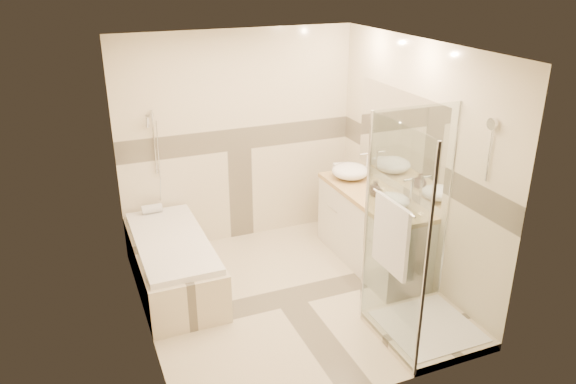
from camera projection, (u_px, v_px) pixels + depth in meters
name	position (u px, v px, depth m)	size (l,w,h in m)	color
room	(293.00, 181.00, 5.27)	(2.82, 3.02, 2.52)	beige
bathtub	(173.00, 260.00, 5.80)	(0.75, 1.70, 0.56)	beige
vanity	(372.00, 229.00, 6.21)	(0.58, 1.62, 0.85)	silver
shower_enclosure	(416.00, 285.00, 4.99)	(0.96, 0.93, 2.04)	beige
vessel_sink_near	(350.00, 171.00, 6.44)	(0.43, 0.43, 0.17)	white
vessel_sink_far	(392.00, 201.00, 5.68)	(0.35, 0.35, 0.14)	white
faucet_near	(367.00, 162.00, 6.49)	(0.12, 0.03, 0.29)	silver
faucet_far	(411.00, 189.00, 5.72)	(0.12, 0.03, 0.29)	silver
amenity_bottle_a	(374.00, 188.00, 5.99)	(0.07, 0.07, 0.16)	black
amenity_bottle_b	(376.00, 189.00, 5.95)	(0.13, 0.13, 0.17)	black
folded_towels	(342.00, 169.00, 6.62)	(0.16, 0.26, 0.08)	silver
rolled_towel	(152.00, 209.00, 6.26)	(0.10, 0.10, 0.22)	silver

